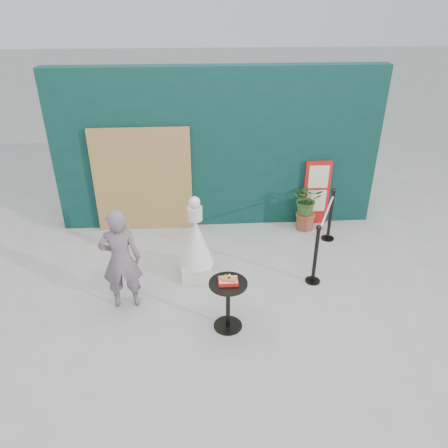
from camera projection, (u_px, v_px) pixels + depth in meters
The scene contains 10 objects.
ground at pixel (229, 328), 6.07m from camera, with size 60.00×60.00×0.00m, color #ADAAA5.
back_wall at pixel (218, 150), 8.09m from camera, with size 6.00×0.30×3.00m, color #0A312A.
bamboo_fence at pixel (143, 181), 8.08m from camera, with size 1.80×0.08×2.00m, color tan.
woman at pixel (121, 260), 6.16m from camera, with size 0.57×0.38×1.58m, color slate.
menu_board at pixel (316, 193), 8.44m from camera, with size 0.50×0.07×1.30m.
statue at pixel (196, 245), 6.88m from camera, with size 0.56×0.56×1.43m.
cafe_table at pixel (228, 298), 5.87m from camera, with size 0.52×0.52×0.75m.
food_basket at pixel (228, 280), 5.73m from camera, with size 0.26×0.19×0.11m.
planter at pixel (307, 203), 8.29m from camera, with size 0.55×0.48×0.94m.
stanchion_barrier at pixel (324, 234), 7.37m from camera, with size 0.84×1.54×1.03m.
Camera 1 is at (-0.36, -4.59, 4.22)m, focal length 35.00 mm.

